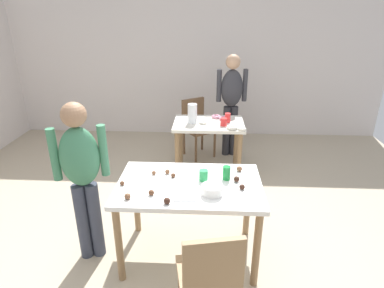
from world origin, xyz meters
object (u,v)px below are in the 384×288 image
at_px(person_adult_far, 231,97).
at_px(mixing_bowl, 212,190).
at_px(person_girl_near, 82,171).
at_px(dining_table_near, 189,193).
at_px(chair_near_table, 210,276).
at_px(soda_can, 227,173).
at_px(dining_table_far, 209,132).
at_px(chair_far_table, 197,124).
at_px(pitcher_far, 192,113).

xyz_separation_m(person_adult_far, mixing_bowl, (-0.30, -2.44, -0.13)).
bearing_deg(person_girl_near, dining_table_near, 3.11).
bearing_deg(chair_near_table, soda_can, 80.88).
bearing_deg(dining_table_far, soda_can, -84.14).
relative_size(chair_far_table, pitcher_far, 3.52).
height_order(chair_near_table, pitcher_far, pitcher_far).
relative_size(mixing_bowl, pitcher_far, 0.68).
bearing_deg(mixing_bowl, pitcher_far, 97.99).
relative_size(dining_table_near, chair_near_table, 1.40).
bearing_deg(person_girl_near, person_adult_far, 59.41).
bearing_deg(mixing_bowl, person_girl_near, 174.09).
height_order(person_adult_far, mixing_bowl, person_adult_far).
bearing_deg(chair_near_table, person_girl_near, 146.16).
xyz_separation_m(dining_table_far, chair_near_table, (0.02, -2.37, -0.12)).
height_order(chair_far_table, person_girl_near, person_girl_near).
bearing_deg(soda_can, mixing_bowl, -116.60).
distance_m(soda_can, pitcher_far, 1.54).
xyz_separation_m(mixing_bowl, soda_can, (0.12, 0.25, 0.02)).
relative_size(dining_table_far, mixing_bowl, 5.38).
xyz_separation_m(chair_far_table, person_girl_near, (-0.87, -2.31, 0.37)).
height_order(dining_table_near, mixing_bowl, mixing_bowl).
bearing_deg(person_adult_far, pitcher_far, -127.76).
distance_m(chair_near_table, person_girl_near, 1.34).
xyz_separation_m(dining_table_far, pitcher_far, (-0.21, -0.02, 0.26)).
bearing_deg(chair_near_table, mixing_bowl, 88.75).
bearing_deg(soda_can, dining_table_near, -164.70).
bearing_deg(mixing_bowl, dining_table_far, 91.05).
relative_size(dining_table_far, chair_near_table, 1.04).
height_order(chair_far_table, pitcher_far, pitcher_far).
bearing_deg(chair_near_table, person_adult_far, 84.21).
bearing_deg(person_girl_near, chair_far_table, 69.49).
relative_size(person_girl_near, person_adult_far, 0.95).
distance_m(mixing_bowl, soda_can, 0.28).
bearing_deg(dining_table_near, pitcher_far, 91.94).
height_order(chair_near_table, chair_far_table, same).
bearing_deg(soda_can, chair_far_table, 98.83).
relative_size(chair_far_table, person_girl_near, 0.60).
height_order(person_girl_near, mixing_bowl, person_girl_near).
bearing_deg(dining_table_far, person_girl_near, -122.39).
height_order(dining_table_far, chair_near_table, chair_near_table).
bearing_deg(pitcher_far, person_girl_near, -117.14).
relative_size(chair_far_table, mixing_bowl, 5.16).
bearing_deg(chair_near_table, chair_far_table, 93.82).
distance_m(chair_near_table, soda_can, 0.92).
bearing_deg(dining_table_near, chair_near_table, -76.89).
relative_size(chair_near_table, mixing_bowl, 5.16).
relative_size(dining_table_near, person_girl_near, 0.84).
bearing_deg(pitcher_far, chair_far_table, 87.53).
bearing_deg(soda_can, person_adult_far, 85.51).
bearing_deg(dining_table_far, mixing_bowl, -88.95).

